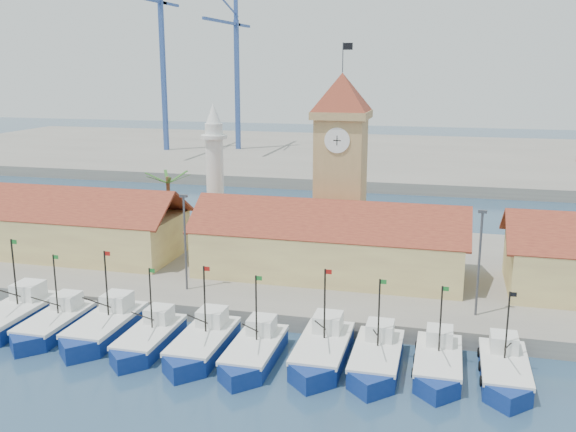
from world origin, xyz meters
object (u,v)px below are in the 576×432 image
(clock_tower, at_px, (341,162))
(minaret, at_px, (215,174))
(boat_5, at_px, (253,354))
(boat_0, at_px, (11,318))

(clock_tower, distance_m, minaret, 15.30)
(boat_5, height_order, minaret, minaret)
(boat_0, xyz_separation_m, clock_tower, (24.53, 22.70, 11.13))
(boat_0, distance_m, boat_5, 22.21)
(boat_0, height_order, minaret, minaret)
(clock_tower, height_order, minaret, clock_tower)
(clock_tower, xyz_separation_m, minaret, (-15.00, 2.00, -2.23))
(boat_5, bearing_deg, boat_0, 176.31)
(clock_tower, bearing_deg, boat_0, -137.21)
(minaret, bearing_deg, clock_tower, -7.61)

